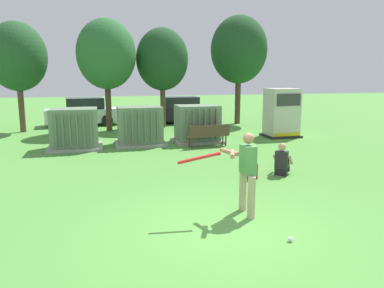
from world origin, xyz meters
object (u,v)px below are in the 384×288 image
generator_enclosure (282,113)px  backpack (251,171)px  park_bench (209,134)px  parked_car_leftmost (83,113)px  transformer_mid_east (197,124)px  transformer_mid_west (140,126)px  parked_car_left_of_center (179,111)px  seated_spectator (282,162)px  batter (245,169)px  transformer_west (75,129)px  sports_ball (290,239)px

generator_enclosure → backpack: generator_enclosure is taller
generator_enclosure → park_bench: size_ratio=1.25×
parked_car_leftmost → transformer_mid_east: bearing=-54.5°
park_bench → transformer_mid_east: bearing=97.1°
transformer_mid_west → parked_car_left_of_center: (3.21, 6.80, -0.04)m
seated_spectator → parked_car_left_of_center: 12.63m
seated_spectator → transformer_mid_east: bearing=99.7°
transformer_mid_east → batter: 8.66m
transformer_west → sports_ball: transformer_west is taller
transformer_mid_west → park_bench: (2.68, -1.18, -0.25)m
transformer_west → sports_ball: size_ratio=23.33×
batter → backpack: batter is taller
seated_spectator → parked_car_leftmost: parked_car_leftmost is taller
generator_enclosure → transformer_mid_west: bearing=-176.7°
transformer_mid_west → seated_spectator: size_ratio=2.18×
generator_enclosure → backpack: size_ratio=5.23×
batter → transformer_west: bearing=114.7°
transformer_mid_west → transformer_mid_east: same height
transformer_west → batter: size_ratio=1.21×
generator_enclosure → seated_spectator: 7.07m
transformer_west → generator_enclosure: 9.44m
park_bench → parked_car_leftmost: parked_car_leftmost is taller
sports_ball → seated_spectator: bearing=63.7°
sports_ball → backpack: size_ratio=0.20×
transformer_mid_east → generator_enclosure: 4.30m
transformer_west → park_bench: (5.29, -0.96, -0.25)m
park_bench → parked_car_left_of_center: 8.00m
transformer_mid_east → batter: (-1.33, -8.55, 0.19)m
transformer_mid_west → parked_car_left_of_center: size_ratio=0.49×
generator_enclosure → parked_car_leftmost: size_ratio=0.53×
sports_ball → transformer_mid_east: bearing=84.0°
sports_ball → transformer_mid_west: bearing=98.5°
generator_enclosure → transformer_west: bearing=-176.3°
backpack → batter: bearing=-116.7°
batter → parked_car_leftmost: size_ratio=0.40×
transformer_west → seated_spectator: transformer_west is taller
sports_ball → parked_car_left_of_center: bearing=84.1°
transformer_mid_west → parked_car_leftmost: 7.55m
park_bench → seated_spectator: 4.72m
park_bench → parked_car_left_of_center: parked_car_left_of_center is taller
transformer_west → backpack: bearing=-48.7°
transformer_mid_west → generator_enclosure: size_ratio=0.91×
transformer_west → sports_ball: (4.10, -9.72, -0.74)m
generator_enclosure → park_bench: generator_enclosure is taller
generator_enclosure → sports_ball: 11.67m
sports_ball → backpack: (0.98, 3.93, 0.17)m
seated_spectator → parked_car_left_of_center: (-0.32, 12.62, 0.38)m
seated_spectator → park_bench: bearing=100.3°
transformer_mid_west → seated_spectator: 6.82m
generator_enclosure → parked_car_left_of_center: (-3.60, 6.41, -0.38)m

